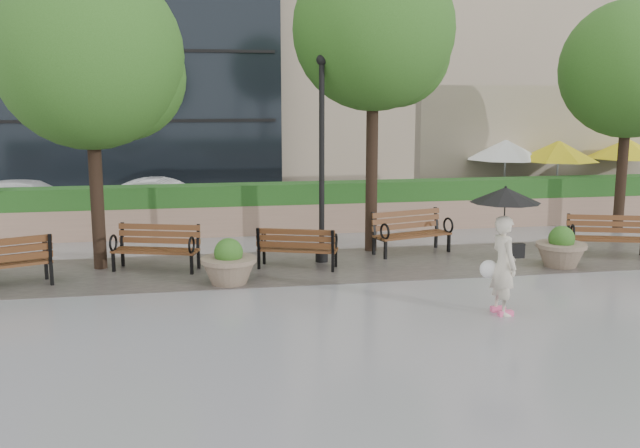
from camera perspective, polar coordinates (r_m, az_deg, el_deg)
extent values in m
plane|color=gray|center=(12.79, 2.12, -6.49)|extent=(100.00, 100.00, 0.00)
cube|color=#383330|center=(15.63, -0.23, -3.36)|extent=(28.00, 3.20, 0.01)
cube|color=#9D7B65|center=(19.43, -2.27, 0.51)|extent=(24.00, 0.80, 0.80)
cube|color=#204918|center=(19.32, -2.29, 2.49)|extent=(24.00, 0.75, 0.55)
cube|color=tan|center=(25.15, 18.76, 5.88)|extent=(10.00, 0.60, 4.00)
cube|color=#204918|center=(23.16, 20.07, 1.60)|extent=(8.00, 0.50, 0.90)
cube|color=black|center=(23.41, -3.63, 1.19)|extent=(40.00, 7.00, 0.00)
torus|color=black|center=(15.34, -21.14, -1.81)|extent=(0.19, 0.39, 0.40)
cube|color=#563619|center=(15.50, -13.03, -2.09)|extent=(1.88, 1.05, 0.05)
cube|color=#563619|center=(15.70, -12.72, -0.77)|extent=(1.76, 0.65, 0.42)
cube|color=black|center=(15.58, -12.96, -2.82)|extent=(1.91, 1.15, 0.46)
torus|color=black|center=(15.62, -16.21, -1.47)|extent=(0.16, 0.37, 0.37)
torus|color=black|center=(15.03, -10.24, -1.68)|extent=(0.16, 0.37, 0.37)
cube|color=#563619|center=(15.36, -1.79, -2.04)|extent=(1.77, 1.05, 0.05)
cube|color=#563619|center=(15.05, -1.99, -1.16)|extent=(1.64, 0.68, 0.40)
cube|color=black|center=(15.38, -1.80, -2.78)|extent=(1.80, 1.14, 0.43)
torus|color=black|center=(15.36, 1.27, -1.39)|extent=(0.16, 0.34, 0.35)
torus|color=black|center=(15.66, -4.54, -1.20)|extent=(0.16, 0.34, 0.35)
cube|color=#563619|center=(16.86, 7.42, -0.87)|extent=(1.95, 1.05, 0.05)
cube|color=#563619|center=(17.04, 6.90, 0.36)|extent=(1.83, 0.64, 0.44)
cube|color=black|center=(16.93, 7.34, -1.57)|extent=(1.98, 1.15, 0.48)
torus|color=black|center=(16.21, 5.20, -0.61)|extent=(0.16, 0.38, 0.38)
torus|color=black|center=(17.18, 10.22, -0.11)|extent=(0.16, 0.38, 0.38)
cube|color=#563619|center=(17.67, 22.05, -1.11)|extent=(1.85, 1.04, 0.05)
cube|color=#563619|center=(17.88, 21.89, 0.02)|extent=(1.72, 0.65, 0.41)
cube|color=black|center=(17.74, 21.98, -1.75)|extent=(1.87, 1.13, 0.45)
torus|color=black|center=(17.27, 19.56, -0.60)|extent=(0.16, 0.36, 0.36)
cylinder|color=#7F6B56|center=(14.17, -7.32, -2.87)|extent=(1.10, 1.10, 0.09)
sphere|color=#224814|center=(14.14, -7.33, -2.27)|extent=(0.57, 0.57, 0.57)
cylinder|color=#7F6B56|center=(16.33, 18.74, -1.62)|extent=(1.08, 1.08, 0.09)
sphere|color=#224814|center=(16.30, 18.77, -1.11)|extent=(0.56, 0.56, 0.56)
cylinder|color=black|center=(15.65, 0.14, 4.77)|extent=(0.12, 0.12, 4.38)
cylinder|color=black|center=(15.97, 0.14, -2.53)|extent=(0.28, 0.28, 0.30)
sphere|color=black|center=(15.59, 0.14, 12.99)|extent=(0.24, 0.24, 0.24)
cylinder|color=black|center=(15.78, -17.52, 3.99)|extent=(0.28, 0.28, 4.18)
sphere|color=#224814|center=(15.72, -18.00, 12.68)|extent=(3.86, 3.86, 3.86)
sphere|color=#224814|center=(15.94, -15.59, 11.25)|extent=(2.70, 2.70, 2.70)
cylinder|color=black|center=(16.85, 4.18, 5.91)|extent=(0.28, 0.28, 4.83)
sphere|color=#224814|center=(16.87, 4.30, 15.31)|extent=(3.73, 3.73, 3.73)
sphere|color=#224814|center=(17.28, 6.01, 13.56)|extent=(2.61, 2.61, 2.61)
cylinder|color=black|center=(20.96, 23.06, 4.94)|extent=(0.28, 0.28, 4.08)
sphere|color=#224814|center=(20.90, 23.52, 11.30)|extent=(3.63, 3.63, 3.63)
cylinder|color=black|center=(23.49, 14.42, 1.03)|extent=(0.40, 0.40, 0.10)
cylinder|color=#99999E|center=(23.35, 14.54, 3.57)|extent=(0.06, 0.06, 2.20)
cone|color=white|center=(23.27, 14.64, 5.78)|extent=(2.50, 2.50, 0.60)
cylinder|color=black|center=(23.47, 18.27, 0.83)|extent=(0.40, 0.40, 0.10)
cylinder|color=#99999E|center=(23.33, 18.41, 3.37)|extent=(0.06, 0.06, 2.20)
cone|color=gold|center=(23.25, 18.54, 5.57)|extent=(2.50, 2.50, 0.60)
cylinder|color=black|center=(25.20, 23.05, 1.14)|extent=(0.40, 0.40, 0.10)
cylinder|color=#99999E|center=(25.07, 23.21, 3.51)|extent=(0.06, 0.06, 2.20)
cone|color=gold|center=(25.00, 23.36, 5.56)|extent=(2.50, 2.50, 0.60)
imported|color=white|center=(22.76, -22.12, 1.73)|extent=(4.35, 2.15, 1.22)
imported|color=white|center=(21.99, -12.39, 1.98)|extent=(3.86, 1.91, 1.22)
imported|color=beige|center=(12.46, 14.49, -2.96)|extent=(0.51, 0.70, 1.81)
cube|color=#F2598C|center=(12.78, 14.05, -6.61)|extent=(0.14, 0.26, 0.09)
cube|color=#F2598C|center=(12.57, 14.63, -6.92)|extent=(0.14, 0.26, 0.09)
cube|color=black|center=(12.58, 15.28, -2.08)|extent=(0.14, 0.35, 0.25)
sphere|color=white|center=(12.61, 13.37, -3.54)|extent=(0.32, 0.32, 0.32)
cylinder|color=black|center=(12.37, 14.52, 0.17)|extent=(0.02, 0.02, 0.96)
cone|color=black|center=(12.30, 14.61, 2.25)|extent=(1.18, 1.18, 0.25)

